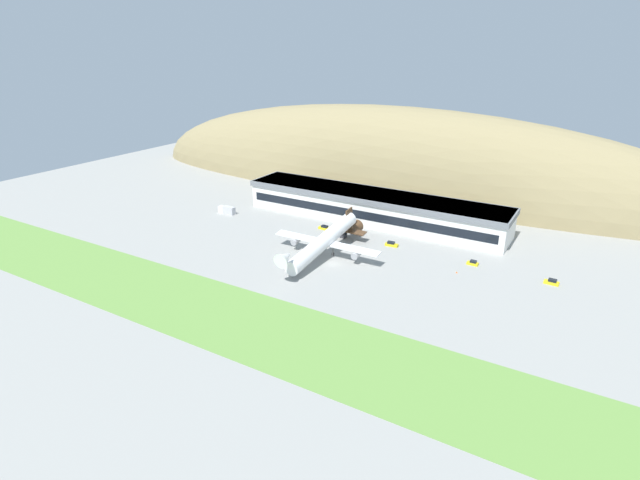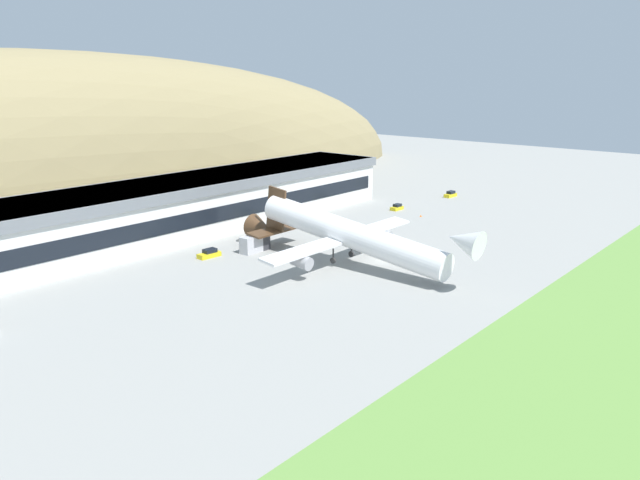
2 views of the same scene
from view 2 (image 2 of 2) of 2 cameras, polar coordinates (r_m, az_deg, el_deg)
ground_plane at (r=116.05m, az=5.65°, el=-1.95°), size 398.06×398.06×0.00m
grass_strip_foreground at (r=99.45m, az=26.73°, el=-6.49°), size 358.26×29.15×0.08m
hill_backdrop at (r=177.23m, az=-24.39°, el=2.73°), size 300.68×56.16×79.04m
terminal_building at (r=139.47m, az=-11.34°, el=3.52°), size 107.77×20.10×11.60m
cargo_airplane at (r=112.26m, az=2.45°, el=0.51°), size 39.15×51.05×11.93m
service_car_0 at (r=137.65m, az=-0.13°, el=1.15°), size 4.69×2.09×1.66m
service_car_1 at (r=159.62m, az=7.05°, el=2.97°), size 3.67×1.85×1.54m
service_car_2 at (r=178.89m, az=11.85°, el=4.10°), size 4.33×1.98×1.68m
service_car_3 at (r=119.67m, az=-10.09°, el=-1.25°), size 4.56×2.10×1.61m
box_truck at (r=121.89m, az=-6.01°, el=-0.35°), size 6.34×2.48×3.28m
traffic_cone_0 at (r=152.95m, az=9.20°, el=2.22°), size 0.52×0.52×0.58m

